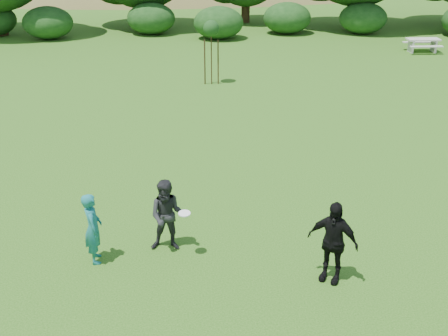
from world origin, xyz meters
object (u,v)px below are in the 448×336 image
object	(u,v)px
player_teal	(93,228)
player_grey	(168,216)
sapling	(211,30)
picnic_table	(423,43)
player_black	(332,242)

from	to	relation	value
player_teal	player_grey	distance (m)	1.65
sapling	picnic_table	bearing A→B (deg)	26.23
player_grey	sapling	distance (m)	14.00
player_grey	player_black	xyz separation A→B (m)	(3.42, -1.36, 0.05)
player_teal	player_black	world-z (taller)	player_black
player_black	sapling	world-z (taller)	sapling
sapling	player_grey	bearing A→B (deg)	-95.85
player_teal	player_grey	xyz separation A→B (m)	(1.60, 0.40, 0.04)
sapling	picnic_table	size ratio (longest dim) A/B	1.58
player_grey	picnic_table	bearing A→B (deg)	59.94
player_grey	player_teal	bearing A→B (deg)	-161.96
player_teal	player_black	bearing A→B (deg)	-112.90
player_teal	player_grey	size ratio (longest dim) A/B	0.96
player_grey	picnic_table	world-z (taller)	player_grey
player_teal	picnic_table	distance (m)	25.13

